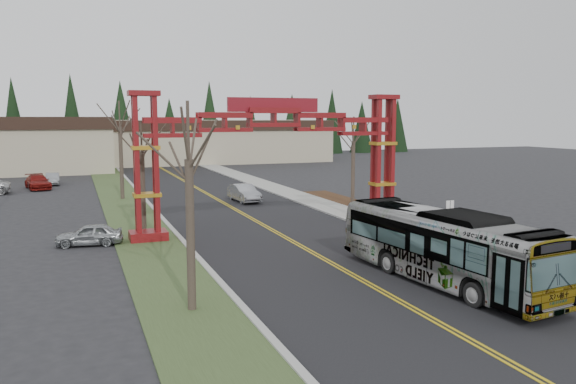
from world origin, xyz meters
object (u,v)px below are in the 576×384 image
gateway_arch (274,139)px  parked_car_near_a (89,235)px  parked_car_far_a (53,179)px  barrel_mid (378,212)px  retail_building_east (209,140)px  parked_car_mid_a (38,182)px  barrel_north (367,208)px  bare_tree_right_far (353,143)px  silver_sedan (244,193)px  barrel_south (407,218)px  bare_tree_median_mid (142,153)px  transit_bus (443,247)px  street_sign (450,211)px  bare_tree_median_near (189,161)px  bare_tree_median_far (120,127)px

gateway_arch → parked_car_near_a: bearing=180.0°
parked_car_far_a → barrel_mid: 39.02m
retail_building_east → parked_car_mid_a: 41.37m
parked_car_mid_a → barrel_north: parked_car_mid_a is taller
bare_tree_right_far → barrel_north: 6.53m
parked_car_mid_a → bare_tree_right_far: 33.64m
silver_sedan → parked_car_near_a: (-13.28, -13.37, -0.13)m
parked_car_near_a → barrel_mid: (19.97, 1.63, -0.11)m
parked_car_mid_a → barrel_south: parked_car_mid_a is taller
gateway_arch → bare_tree_median_mid: size_ratio=2.54×
transit_bus → barrel_mid: transit_bus is taller
parked_car_near_a → barrel_north: bearing=109.1°
silver_sedan → bare_tree_median_mid: (-9.94, -11.38, 4.42)m
street_sign → barrel_mid: bearing=96.0°
bare_tree_median_near → street_sign: bearing=23.3°
transit_bus → parked_car_near_a: 19.90m
barrel_mid → silver_sedan: bearing=119.7°
gateway_arch → transit_bus: 14.55m
retail_building_east → bare_tree_median_near: 77.34m
gateway_arch → parked_car_far_a: (-14.27, 33.22, -5.33)m
bare_tree_median_mid → parked_car_near_a: bearing=-149.2°
gateway_arch → retail_building_east: gateway_arch is taller
silver_sedan → bare_tree_median_near: (-9.94, -26.60, 4.99)m
bare_tree_median_mid → parked_car_mid_a: bearing=105.4°
bare_tree_median_mid → bare_tree_right_far: bearing=19.1°
retail_building_east → parked_car_near_a: retail_building_east is taller
gateway_arch → bare_tree_median_far: 20.23m
silver_sedan → barrel_north: silver_sedan is taller
retail_building_east → bare_tree_median_near: bearing=-103.5°
barrel_north → gateway_arch: bearing=-156.4°
retail_building_east → parked_car_far_a: bearing=-130.2°
gateway_arch → barrel_north: bearing=23.6°
retail_building_east → barrel_south: size_ratio=36.09×
street_sign → bare_tree_median_far: bearing=125.6°
retail_building_east → silver_sedan: retail_building_east is taller
bare_tree_median_near → barrel_south: (17.21, 11.84, -5.23)m
bare_tree_median_near → barrel_mid: bare_tree_median_near is taller
street_sign → silver_sedan: bearing=111.3°
retail_building_east → bare_tree_median_far: size_ratio=4.29×
bare_tree_right_far → barrel_mid: size_ratio=7.01×
bare_tree_median_far → barrel_south: bearing=-49.2°
street_sign → parked_car_far_a: bearing=121.3°
transit_bus → barrel_north: size_ratio=13.15×
bare_tree_median_mid → bare_tree_right_far: size_ratio=0.96×
bare_tree_median_mid → street_sign: 19.36m
parked_car_near_a → gateway_arch: bearing=98.2°
street_sign → barrel_mid: (-0.77, 7.37, -1.14)m
parked_car_near_a → bare_tree_median_mid: (3.34, 1.99, 4.55)m
gateway_arch → parked_car_far_a: 36.55m
parked_car_near_a → barrel_south: parked_car_near_a is taller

